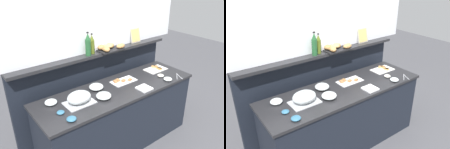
# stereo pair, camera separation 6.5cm
# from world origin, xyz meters

# --- Properties ---
(ground_plane) EXTENTS (12.00, 12.00, 0.00)m
(ground_plane) POSITION_xyz_m (0.00, 0.60, 0.00)
(ground_plane) COLOR #4C4C51
(buffet_counter) EXTENTS (2.23, 0.70, 0.91)m
(buffet_counter) POSITION_xyz_m (0.00, 0.00, 0.45)
(buffet_counter) COLOR black
(buffet_counter) RESTS_ON ground_plane
(back_ledge_unit) EXTENTS (2.48, 0.22, 1.27)m
(back_ledge_unit) POSITION_xyz_m (0.00, 0.52, 0.67)
(back_ledge_unit) COLOR black
(back_ledge_unit) RESTS_ON ground_plane
(upper_wall_panel) EXTENTS (3.08, 0.08, 1.33)m
(upper_wall_panel) POSITION_xyz_m (0.00, 0.55, 1.94)
(upper_wall_panel) COLOR white
(upper_wall_panel) RESTS_ON back_ledge_unit
(sandwich_platter_side) EXTENTS (0.34, 0.21, 0.04)m
(sandwich_platter_side) POSITION_xyz_m (0.84, 0.11, 0.92)
(sandwich_platter_side) COLOR white
(sandwich_platter_side) RESTS_ON buffet_counter
(sandwich_platter_rear) EXTENTS (0.36, 0.19, 0.04)m
(sandwich_platter_rear) POSITION_xyz_m (0.17, 0.10, 0.92)
(sandwich_platter_rear) COLOR white
(sandwich_platter_rear) RESTS_ON buffet_counter
(serving_cloche) EXTENTS (0.34, 0.24, 0.17)m
(serving_cloche) POSITION_xyz_m (-0.59, -0.01, 0.98)
(serving_cloche) COLOR #B7BABF
(serving_cloche) RESTS_ON buffet_counter
(glass_bowl_large) EXTENTS (0.14, 0.14, 0.06)m
(glass_bowl_large) POSITION_xyz_m (-0.86, 0.17, 0.93)
(glass_bowl_large) COLOR silver
(glass_bowl_large) RESTS_ON buffet_counter
(glass_bowl_medium) EXTENTS (0.18, 0.18, 0.07)m
(glass_bowl_medium) POSITION_xyz_m (-0.25, 0.15, 0.94)
(glass_bowl_medium) COLOR silver
(glass_bowl_medium) RESTS_ON buffet_counter
(glass_bowl_small) EXTENTS (0.12, 0.12, 0.05)m
(glass_bowl_small) POSITION_xyz_m (0.68, -0.25, 0.93)
(glass_bowl_small) COLOR silver
(glass_bowl_small) RESTS_ON buffet_counter
(glass_bowl_extra) EXTENTS (0.18, 0.18, 0.07)m
(glass_bowl_extra) POSITION_xyz_m (-0.30, -0.09, 0.94)
(glass_bowl_extra) COLOR silver
(glass_bowl_extra) RESTS_ON buffet_counter
(condiment_bowl_red) EXTENTS (0.08, 0.08, 0.03)m
(condiment_bowl_red) POSITION_xyz_m (-0.86, -0.07, 0.92)
(condiment_bowl_red) COLOR teal
(condiment_bowl_red) RESTS_ON buffet_counter
(condiment_bowl_teal) EXTENTS (0.09, 0.09, 0.03)m
(condiment_bowl_teal) POSITION_xyz_m (0.70, -0.11, 0.92)
(condiment_bowl_teal) COLOR silver
(condiment_bowl_teal) RESTS_ON buffet_counter
(condiment_bowl_dark) EXTENTS (0.10, 0.10, 0.04)m
(condiment_bowl_dark) POSITION_xyz_m (-0.82, -0.25, 0.92)
(condiment_bowl_dark) COLOR teal
(condiment_bowl_dark) RESTS_ON buffet_counter
(serving_tongs) EXTENTS (0.15, 0.17, 0.01)m
(serving_tongs) POSITION_xyz_m (0.90, -0.26, 0.91)
(serving_tongs) COLOR #B7BABF
(serving_tongs) RESTS_ON buffet_counter
(napkin_stack) EXTENTS (0.17, 0.17, 0.02)m
(napkin_stack) POSITION_xyz_m (0.25, -0.23, 0.92)
(napkin_stack) COLOR white
(napkin_stack) RESTS_ON buffet_counter
(olive_oil_bottle) EXTENTS (0.06, 0.06, 0.28)m
(olive_oil_bottle) POSITION_xyz_m (-0.08, 0.46, 1.39)
(olive_oil_bottle) COLOR #56661E
(olive_oil_bottle) RESTS_ON back_ledge_unit
(wine_bottle_green) EXTENTS (0.08, 0.08, 0.32)m
(wine_bottle_green) POSITION_xyz_m (-0.16, 0.43, 1.41)
(wine_bottle_green) COLOR #23562D
(wine_bottle_green) RESTS_ON back_ledge_unit
(bread_basket) EXTENTS (0.42, 0.29, 0.08)m
(bread_basket) POSITION_xyz_m (0.17, 0.44, 1.31)
(bread_basket) COLOR black
(bread_basket) RESTS_ON back_ledge_unit
(framed_picture) EXTENTS (0.19, 0.06, 0.22)m
(framed_picture) POSITION_xyz_m (0.73, 0.49, 1.38)
(framed_picture) COLOR #B2AD9E
(framed_picture) RESTS_ON back_ledge_unit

